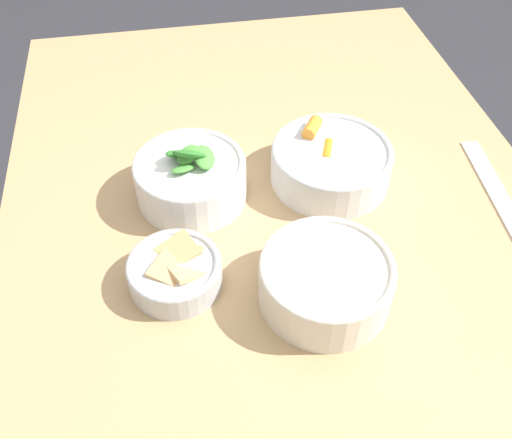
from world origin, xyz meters
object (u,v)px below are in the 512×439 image
Objects in this scene: bowl_beans_hotdog at (325,282)px; bowl_cookies at (175,271)px; bowl_carrots at (331,162)px; ruler at (501,199)px; bowl_greens at (191,178)px.

bowl_beans_hotdog reaches higher than bowl_cookies.
bowl_beans_hotdog is 0.19m from bowl_cookies.
ruler is (0.09, 0.24, -0.03)m from bowl_carrots.
bowl_carrots is at bearing 122.54° from bowl_cookies.
bowl_greens reaches higher than bowl_carrots.
bowl_beans_hotdog reaches higher than ruler.
bowl_carrots is at bearing -110.98° from ruler.
ruler is at bearing 112.11° from bowl_beans_hotdog.
bowl_cookies is 0.44× the size of ruler.
bowl_cookies is at bearing -82.20° from ruler.
bowl_beans_hotdog is at bearing 72.42° from bowl_cookies.
bowl_carrots reaches higher than bowl_cookies.
bowl_greens is 0.98× the size of bowl_beans_hotdog.
bowl_carrots reaches higher than bowl_beans_hotdog.
bowl_carrots is 0.26m from ruler.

